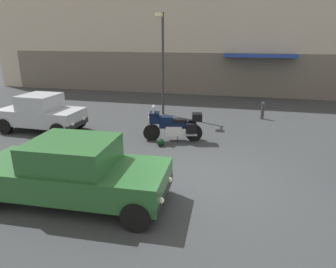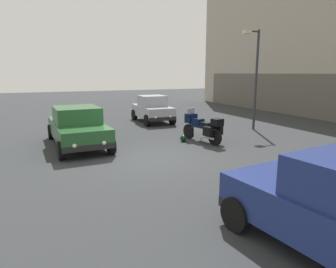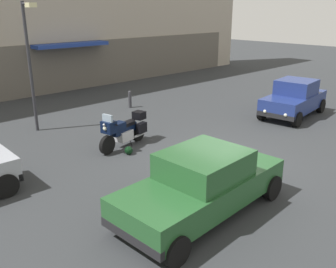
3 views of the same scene
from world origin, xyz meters
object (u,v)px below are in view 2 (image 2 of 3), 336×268
object	(u,v)px
helmet	(183,138)
car_sedan_far	(77,126)
streetlamp_curbside	(254,70)
car_compact_side	(152,109)
motorcycle	(202,127)

from	to	relation	value
helmet	car_sedan_far	xyz separation A→B (m)	(-1.03, -4.17, 0.64)
helmet	streetlamp_curbside	world-z (taller)	streetlamp_curbside
car_compact_side	streetlamp_curbside	xyz separation A→B (m)	(4.25, 3.79, 2.21)
car_sedan_far	car_compact_side	size ratio (longest dim) A/B	1.32
motorcycle	car_compact_side	bearing A→B (deg)	-11.25
car_compact_side	motorcycle	bearing A→B (deg)	1.82
motorcycle	car_sedan_far	xyz separation A→B (m)	(-1.38, -4.86, 0.16)
motorcycle	helmet	distance (m)	0.91
helmet	car_compact_side	bearing A→B (deg)	173.15
helmet	streetlamp_curbside	bearing A→B (deg)	103.57
car_compact_side	car_sedan_far	bearing A→B (deg)	-46.96
car_sedan_far	streetlamp_curbside	distance (m)	8.88
motorcycle	streetlamp_curbside	world-z (taller)	streetlamp_curbside
car_sedan_far	car_compact_side	bearing A→B (deg)	129.44
car_sedan_far	streetlamp_curbside	world-z (taller)	streetlamp_curbside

